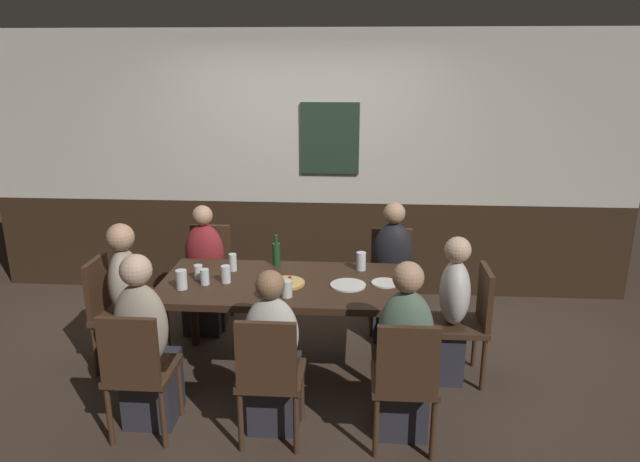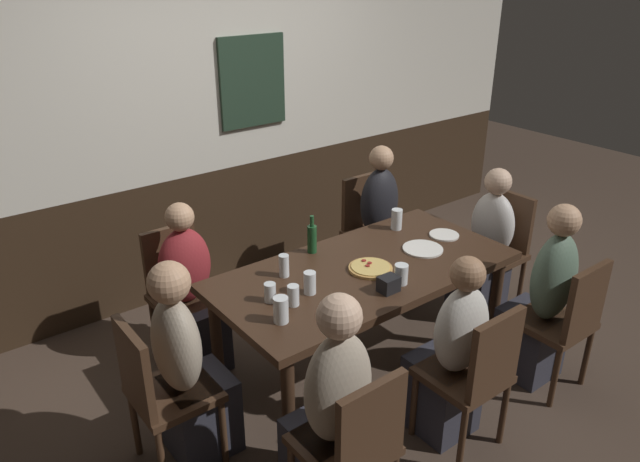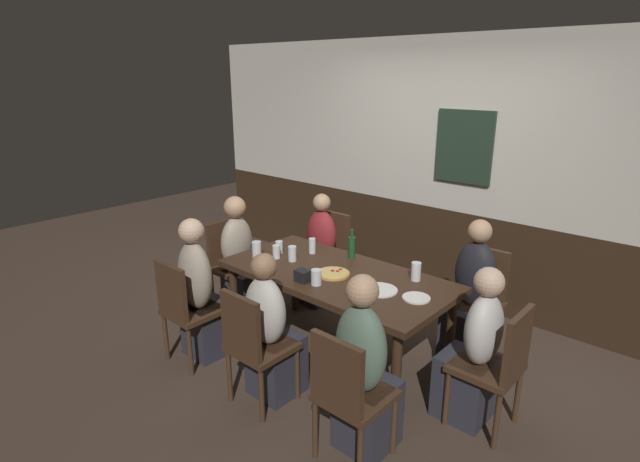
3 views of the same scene
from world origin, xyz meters
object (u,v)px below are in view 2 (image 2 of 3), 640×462
(highball_clear, at_px, (401,275))
(plate_white_small, at_px, (444,235))
(beer_glass_tall, at_px, (281,311))
(dining_table, at_px, (364,278))
(person_head_west, at_px, (189,376))
(person_left_near, at_px, (331,421))
(person_head_east, at_px, (485,254))
(person_right_near, at_px, (541,307))
(chair_right_near, at_px, (565,319))
(pint_glass_amber, at_px, (310,284))
(chair_right_far, at_px, (368,224))
(person_mid_near, at_px, (450,362))
(person_left_far, at_px, (192,301))
(pint_glass_stout, at_px, (397,220))
(chair_left_far, at_px, (180,287))
(tumbler_short, at_px, (284,267))
(beer_bottle_green, at_px, (312,238))
(tumbler_water, at_px, (270,294))
(condiment_caddy, at_px, (389,284))
(chair_left_near, at_px, (354,443))
(plate_white_large, at_px, (423,249))
(chair_mid_near, at_px, (475,372))
(person_right_far, at_px, (382,231))
(chair_head_east, at_px, (499,244))
(pint_glass_pale, at_px, (293,297))
(pizza, at_px, (370,268))
(chair_head_west, at_px, (159,389))

(highball_clear, bearing_deg, plate_white_small, 22.52)
(highball_clear, height_order, beer_glass_tall, beer_glass_tall)
(dining_table, distance_m, person_head_west, 1.20)
(person_left_near, xyz_separation_m, person_head_east, (2.01, 0.71, -0.04))
(dining_table, distance_m, person_right_near, 1.10)
(chair_right_near, relative_size, person_head_east, 0.79)
(beer_glass_tall, height_order, pint_glass_amber, beer_glass_tall)
(chair_right_far, height_order, person_head_west, person_head_west)
(person_mid_near, height_order, person_head_east, person_head_east)
(person_head_west, height_order, person_head_east, person_head_west)
(highball_clear, relative_size, plate_white_small, 0.60)
(person_left_far, height_order, pint_glass_stout, person_left_far)
(dining_table, height_order, chair_right_near, chair_right_near)
(person_left_near, distance_m, plate_white_small, 1.72)
(chair_left_far, distance_m, tumbler_short, 0.82)
(chair_right_near, height_order, beer_glass_tall, same)
(beer_bottle_green, bearing_deg, person_head_west, -161.24)
(beer_glass_tall, bearing_deg, person_mid_near, -35.59)
(tumbler_water, relative_size, condiment_caddy, 0.98)
(chair_left_near, height_order, highball_clear, chair_left_near)
(highball_clear, bearing_deg, person_right_near, -29.19)
(person_left_far, relative_size, plate_white_large, 4.32)
(person_head_west, distance_m, beer_glass_tall, 0.58)
(chair_mid_near, xyz_separation_m, person_left_far, (-0.82, 1.58, -0.03))
(person_right_far, xyz_separation_m, person_left_far, (-1.64, -0.00, -0.03))
(person_head_east, distance_m, plate_white_small, 0.54)
(pint_glass_stout, height_order, plate_white_small, pint_glass_stout)
(chair_left_far, bearing_deg, person_right_far, -5.62)
(pint_glass_amber, height_order, plate_white_small, pint_glass_amber)
(dining_table, height_order, tumbler_water, tumbler_water)
(chair_head_east, height_order, person_head_east, person_head_east)
(pint_glass_pale, bearing_deg, person_right_far, 29.56)
(pizza, relative_size, pint_glass_amber, 2.04)
(person_mid_near, bearing_deg, person_head_east, 30.87)
(chair_left_far, relative_size, condiment_caddy, 8.00)
(chair_mid_near, relative_size, beer_bottle_green, 3.53)
(chair_head_west, xyz_separation_m, tumbler_short, (0.90, 0.21, 0.30))
(plate_white_small, height_order, condiment_caddy, condiment_caddy)
(pint_glass_pale, relative_size, plate_white_small, 0.59)
(person_head_east, bearing_deg, person_left_far, 160.55)
(beer_bottle_green, distance_m, plate_white_small, 0.92)
(dining_table, xyz_separation_m, chair_head_west, (-1.35, 0.00, -0.17))
(chair_head_east, xyz_separation_m, tumbler_short, (-1.79, 0.21, 0.30))
(person_right_near, bearing_deg, pizza, 140.68)
(beer_bottle_green, bearing_deg, chair_right_near, -52.45)
(pint_glass_stout, xyz_separation_m, pint_glass_amber, (-0.99, -0.34, -0.00))
(person_left_far, distance_m, beer_bottle_green, 0.86)
(chair_left_far, height_order, person_head_east, person_head_east)
(person_mid_near, height_order, person_left_far, person_left_far)
(chair_left_far, height_order, tumbler_water, chair_left_far)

